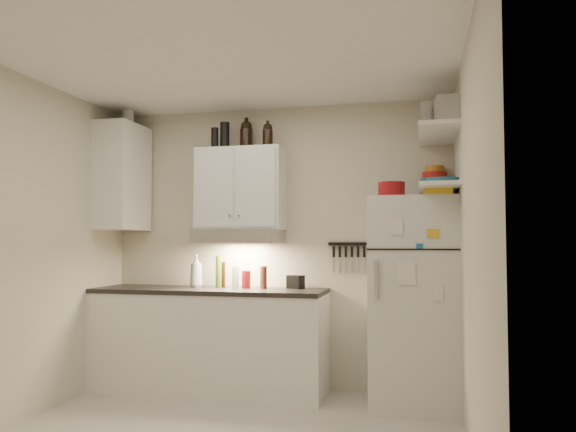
# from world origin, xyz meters

# --- Properties ---
(ceiling) EXTENTS (3.20, 3.00, 0.02)m
(ceiling) POSITION_xyz_m (0.00, 0.00, 2.61)
(ceiling) COLOR white
(ceiling) RESTS_ON ground
(back_wall) EXTENTS (3.20, 0.02, 2.60)m
(back_wall) POSITION_xyz_m (0.00, 1.51, 1.30)
(back_wall) COLOR beige
(back_wall) RESTS_ON ground
(left_wall) EXTENTS (0.02, 3.00, 2.60)m
(left_wall) POSITION_xyz_m (-1.61, 0.00, 1.30)
(left_wall) COLOR beige
(left_wall) RESTS_ON ground
(right_wall) EXTENTS (0.02, 3.00, 2.60)m
(right_wall) POSITION_xyz_m (1.61, 0.00, 1.30)
(right_wall) COLOR beige
(right_wall) RESTS_ON ground
(base_cabinet) EXTENTS (2.10, 0.60, 0.88)m
(base_cabinet) POSITION_xyz_m (-0.55, 1.20, 0.44)
(base_cabinet) COLOR white
(base_cabinet) RESTS_ON floor
(countertop) EXTENTS (2.10, 0.62, 0.04)m
(countertop) POSITION_xyz_m (-0.55, 1.20, 0.90)
(countertop) COLOR black
(countertop) RESTS_ON base_cabinet
(upper_cabinet) EXTENTS (0.80, 0.33, 0.75)m
(upper_cabinet) POSITION_xyz_m (-0.30, 1.33, 1.83)
(upper_cabinet) COLOR white
(upper_cabinet) RESTS_ON back_wall
(side_cabinet) EXTENTS (0.33, 0.55, 1.00)m
(side_cabinet) POSITION_xyz_m (-1.44, 1.20, 1.95)
(side_cabinet) COLOR white
(side_cabinet) RESTS_ON left_wall
(range_hood) EXTENTS (0.76, 0.46, 0.12)m
(range_hood) POSITION_xyz_m (-0.30, 1.27, 1.39)
(range_hood) COLOR silver
(range_hood) RESTS_ON back_wall
(fridge) EXTENTS (0.70, 0.68, 1.70)m
(fridge) POSITION_xyz_m (1.25, 1.16, 0.85)
(fridge) COLOR silver
(fridge) RESTS_ON floor
(shelf_hi) EXTENTS (0.30, 0.95, 0.03)m
(shelf_hi) POSITION_xyz_m (1.45, 1.02, 2.20)
(shelf_hi) COLOR white
(shelf_hi) RESTS_ON right_wall
(shelf_lo) EXTENTS (0.30, 0.95, 0.03)m
(shelf_lo) POSITION_xyz_m (1.45, 1.02, 1.76)
(shelf_lo) COLOR white
(shelf_lo) RESTS_ON right_wall
(knife_strip) EXTENTS (0.42, 0.02, 0.03)m
(knife_strip) POSITION_xyz_m (0.70, 1.49, 1.32)
(knife_strip) COLOR black
(knife_strip) RESTS_ON back_wall
(dutch_oven) EXTENTS (0.29, 0.29, 0.13)m
(dutch_oven) POSITION_xyz_m (1.08, 1.11, 1.76)
(dutch_oven) COLOR maroon
(dutch_oven) RESTS_ON fridge
(book_stack) EXTENTS (0.22, 0.27, 0.09)m
(book_stack) POSITION_xyz_m (1.45, 0.94, 1.74)
(book_stack) COLOR gold
(book_stack) RESTS_ON fridge
(spice_jar) EXTENTS (0.06, 0.06, 0.10)m
(spice_jar) POSITION_xyz_m (1.36, 1.14, 1.75)
(spice_jar) COLOR silver
(spice_jar) RESTS_ON fridge
(stock_pot) EXTENTS (0.38, 0.38, 0.21)m
(stock_pot) POSITION_xyz_m (1.46, 1.37, 2.32)
(stock_pot) COLOR silver
(stock_pot) RESTS_ON shelf_hi
(tin_a) EXTENTS (0.22, 0.21, 0.20)m
(tin_a) POSITION_xyz_m (1.41, 0.91, 2.32)
(tin_a) COLOR #AAAAAD
(tin_a) RESTS_ON shelf_hi
(tin_b) EXTENTS (0.20, 0.20, 0.19)m
(tin_b) POSITION_xyz_m (1.52, 0.67, 2.31)
(tin_b) COLOR #AAAAAD
(tin_b) RESTS_ON shelf_hi
(bowl_teal) EXTENTS (0.26, 0.26, 0.11)m
(bowl_teal) POSITION_xyz_m (1.44, 1.38, 1.83)
(bowl_teal) COLOR #1A6691
(bowl_teal) RESTS_ON shelf_lo
(bowl_orange) EXTENTS (0.21, 0.21, 0.06)m
(bowl_orange) POSITION_xyz_m (1.43, 1.46, 1.91)
(bowl_orange) COLOR red
(bowl_orange) RESTS_ON bowl_teal
(bowl_yellow) EXTENTS (0.17, 0.17, 0.05)m
(bowl_yellow) POSITION_xyz_m (1.43, 1.46, 1.97)
(bowl_yellow) COLOR #B97520
(bowl_yellow) RESTS_ON bowl_orange
(plates) EXTENTS (0.26, 0.26, 0.06)m
(plates) POSITION_xyz_m (1.49, 0.98, 1.81)
(plates) COLOR #1A6691
(plates) RESTS_ON shelf_lo
(growler_a) EXTENTS (0.13, 0.13, 0.28)m
(growler_a) POSITION_xyz_m (-0.27, 1.40, 2.34)
(growler_a) COLOR black
(growler_a) RESTS_ON upper_cabinet
(growler_b) EXTENTS (0.10, 0.10, 0.22)m
(growler_b) POSITION_xyz_m (-0.03, 1.29, 2.31)
(growler_b) COLOR black
(growler_b) RESTS_ON upper_cabinet
(thermos_a) EXTENTS (0.09, 0.09, 0.25)m
(thermos_a) POSITION_xyz_m (-0.46, 1.32, 2.32)
(thermos_a) COLOR black
(thermos_a) RESTS_ON upper_cabinet
(thermos_b) EXTENTS (0.09, 0.09, 0.19)m
(thermos_b) POSITION_xyz_m (-0.54, 1.28, 2.30)
(thermos_b) COLOR black
(thermos_b) RESTS_ON upper_cabinet
(side_jar) EXTENTS (0.12, 0.12, 0.15)m
(side_jar) POSITION_xyz_m (-1.41, 1.24, 2.52)
(side_jar) COLOR silver
(side_jar) RESTS_ON side_cabinet
(soap_bottle) EXTENTS (0.16, 0.16, 0.34)m
(soap_bottle) POSITION_xyz_m (-0.71, 1.28, 1.09)
(soap_bottle) COLOR white
(soap_bottle) RESTS_ON countertop
(pepper_mill) EXTENTS (0.08, 0.08, 0.20)m
(pepper_mill) POSITION_xyz_m (-0.06, 1.27, 1.02)
(pepper_mill) COLOR #5D2C1C
(pepper_mill) RESTS_ON countertop
(oil_bottle) EXTENTS (0.07, 0.07, 0.29)m
(oil_bottle) POSITION_xyz_m (-0.49, 1.28, 1.07)
(oil_bottle) COLOR #445F17
(oil_bottle) RESTS_ON countertop
(vinegar_bottle) EXTENTS (0.05, 0.05, 0.23)m
(vinegar_bottle) POSITION_xyz_m (-0.46, 1.31, 1.04)
(vinegar_bottle) COLOR black
(vinegar_bottle) RESTS_ON countertop
(clear_bottle) EXTENTS (0.09, 0.09, 0.20)m
(clear_bottle) POSITION_xyz_m (-0.32, 1.26, 1.02)
(clear_bottle) COLOR silver
(clear_bottle) RESTS_ON countertop
(red_jar) EXTENTS (0.09, 0.09, 0.16)m
(red_jar) POSITION_xyz_m (-0.23, 1.27, 1.00)
(red_jar) COLOR maroon
(red_jar) RESTS_ON countertop
(caddy) EXTENTS (0.17, 0.14, 0.12)m
(caddy) POSITION_xyz_m (0.21, 1.35, 0.98)
(caddy) COLOR black
(caddy) RESTS_ON countertop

